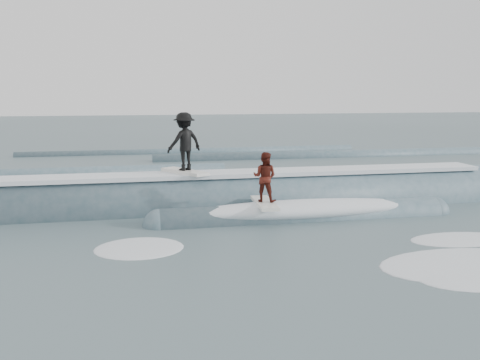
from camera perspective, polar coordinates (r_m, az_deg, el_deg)
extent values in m
plane|color=#374C51|center=(13.71, 3.60, -7.35)|extent=(160.00, 160.00, 0.00)
cylinder|color=#3C5966|center=(18.58, -0.63, -2.85)|extent=(21.95, 2.19, 2.19)
cylinder|color=#3C5966|center=(16.96, 6.82, -4.12)|extent=(9.00, 1.02, 1.02)
sphere|color=#3C5966|center=(16.12, -8.58, -4.87)|extent=(1.02, 1.02, 1.02)
sphere|color=#3C5966|center=(18.86, 19.91, -3.24)|extent=(1.02, 1.02, 1.02)
cube|color=white|center=(18.36, -0.64, 0.70)|extent=(18.00, 1.30, 0.14)
ellipsoid|color=white|center=(16.89, 6.84, -3.13)|extent=(7.60, 1.30, 0.60)
cube|color=silver|center=(18.10, -5.90, 0.90)|extent=(1.51, 2.00, 0.10)
imported|color=black|center=(17.98, -5.96, 4.11)|extent=(1.44, 1.20, 1.94)
cube|color=white|center=(16.47, 2.63, -2.46)|extent=(0.67, 2.03, 0.10)
imported|color=#48150D|center=(16.33, 2.65, 0.34)|extent=(0.93, 0.88, 1.53)
ellipsoid|color=white|center=(12.80, 24.16, -9.41)|extent=(2.94, 2.00, 0.10)
ellipsoid|color=white|center=(15.69, 22.39, -5.88)|extent=(2.62, 1.79, 0.10)
ellipsoid|color=white|center=(13.98, -10.72, -7.16)|extent=(2.48, 1.69, 0.10)
ellipsoid|color=white|center=(13.57, 23.50, -8.31)|extent=(3.99, 2.72, 0.10)
cylinder|color=#3C5966|center=(33.26, 9.98, 2.46)|extent=(22.00, 0.80, 0.80)
cylinder|color=#3C5966|center=(35.11, -5.05, 2.93)|extent=(22.00, 0.60, 0.60)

